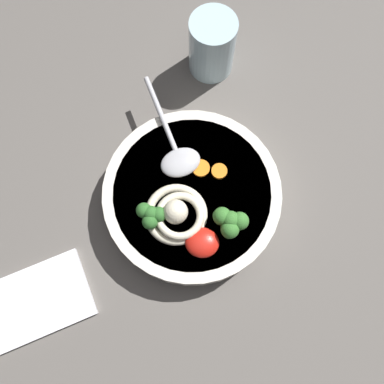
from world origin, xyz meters
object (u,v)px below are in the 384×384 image
(drinking_glass, at_px, (212,46))
(folded_napkin, at_px, (30,304))
(soup_bowl, at_px, (192,197))
(noodle_pile, at_px, (177,214))
(soup_spoon, at_px, (177,154))

(drinking_glass, relative_size, folded_napkin, 0.62)
(drinking_glass, bearing_deg, soup_bowl, -93.21)
(soup_bowl, xyz_separation_m, folded_napkin, (-0.23, -0.17, -0.02))
(noodle_pile, distance_m, folded_napkin, 0.26)
(soup_bowl, bearing_deg, folded_napkin, -142.27)
(soup_bowl, distance_m, noodle_pile, 0.06)
(folded_napkin, bearing_deg, drinking_glass, 60.39)
(folded_napkin, bearing_deg, noodle_pile, 33.51)
(soup_bowl, relative_size, soup_spoon, 1.55)
(soup_bowl, relative_size, noodle_pile, 2.67)
(soup_bowl, distance_m, drinking_glass, 0.25)
(noodle_pile, xyz_separation_m, soup_spoon, (-0.01, 0.09, -0.00))
(soup_spoon, distance_m, folded_napkin, 0.31)
(noodle_pile, height_order, drinking_glass, drinking_glass)
(soup_spoon, bearing_deg, soup_bowl, 180.00)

